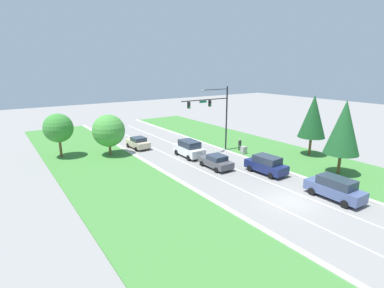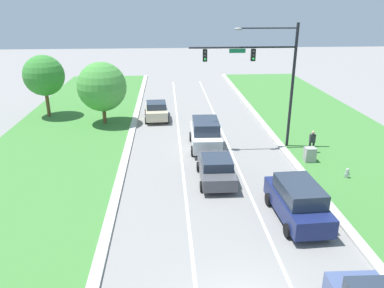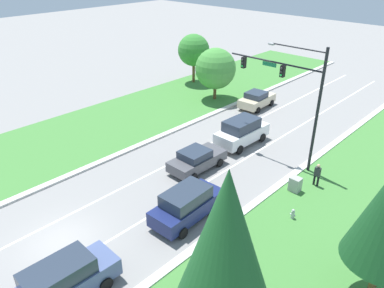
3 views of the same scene
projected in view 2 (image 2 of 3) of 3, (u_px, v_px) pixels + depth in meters
traffic_signal_mast at (266, 69)px, 25.61m from camera, size 7.37×0.41×8.80m
graphite_sedan at (216, 169)px, 22.24m from camera, size 2.17×4.43×1.56m
navy_suv at (298, 201)px, 18.18m from camera, size 2.28×4.77×1.97m
champagne_sedan at (156, 110)px, 34.03m from camera, size 2.26×4.26×1.65m
white_suv at (205, 134)px, 27.17m from camera, size 2.31×4.85×2.15m
utility_cabinet at (310, 155)px, 24.89m from camera, size 0.70×0.60×1.04m
pedestrian at (312, 141)px, 26.21m from camera, size 0.40×0.23×1.69m
fire_hydrant at (347, 174)px, 22.61m from camera, size 0.34×0.20×0.70m
oak_near_left_tree at (44, 76)px, 33.65m from camera, size 3.64×3.64×5.69m
oak_far_left_tree at (102, 87)px, 31.76m from camera, size 4.17×4.17×5.40m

